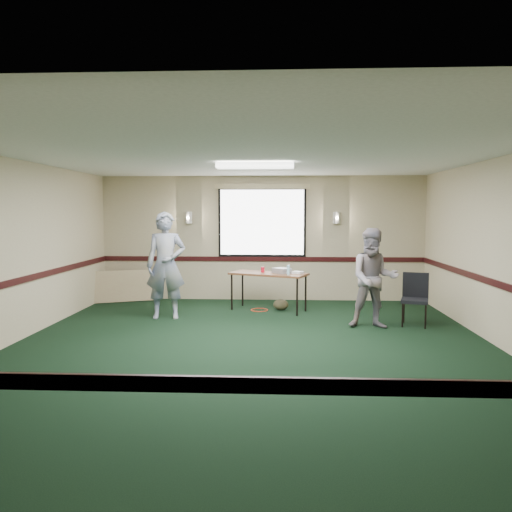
{
  "coord_description": "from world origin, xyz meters",
  "views": [
    {
      "loc": [
        0.4,
        -6.84,
        1.91
      ],
      "look_at": [
        0.0,
        1.3,
        1.2
      ],
      "focal_mm": 35.0,
      "sensor_mm": 36.0,
      "label": 1
    }
  ],
  "objects_px": {
    "projector": "(282,271)",
    "conference_chair": "(415,295)",
    "person_left": "(166,265)",
    "person_right": "(374,278)",
    "folding_table": "(268,276)"
  },
  "relations": [
    {
      "from": "projector",
      "to": "conference_chair",
      "type": "height_order",
      "value": "conference_chair"
    },
    {
      "from": "person_left",
      "to": "person_right",
      "type": "bearing_deg",
      "value": -16.33
    },
    {
      "from": "folding_table",
      "to": "person_left",
      "type": "bearing_deg",
      "value": -134.76
    },
    {
      "from": "projector",
      "to": "person_right",
      "type": "relative_size",
      "value": 0.18
    },
    {
      "from": "conference_chair",
      "to": "person_left",
      "type": "bearing_deg",
      "value": -167.12
    },
    {
      "from": "projector",
      "to": "person_right",
      "type": "xyz_separation_m",
      "value": [
        1.52,
        -1.33,
        0.04
      ]
    },
    {
      "from": "conference_chair",
      "to": "person_right",
      "type": "bearing_deg",
      "value": -143.17
    },
    {
      "from": "folding_table",
      "to": "conference_chair",
      "type": "xyz_separation_m",
      "value": [
        2.52,
        -1.1,
        -0.17
      ]
    },
    {
      "from": "projector",
      "to": "conference_chair",
      "type": "relative_size",
      "value": 0.34
    },
    {
      "from": "projector",
      "to": "person_left",
      "type": "height_order",
      "value": "person_left"
    },
    {
      "from": "folding_table",
      "to": "conference_chair",
      "type": "relative_size",
      "value": 1.81
    },
    {
      "from": "folding_table",
      "to": "person_right",
      "type": "distance_m",
      "value": 2.24
    },
    {
      "from": "person_right",
      "to": "conference_chair",
      "type": "bearing_deg",
      "value": 23.45
    },
    {
      "from": "person_right",
      "to": "folding_table",
      "type": "bearing_deg",
      "value": 146.08
    },
    {
      "from": "projector",
      "to": "conference_chair",
      "type": "bearing_deg",
      "value": 20.68
    }
  ]
}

